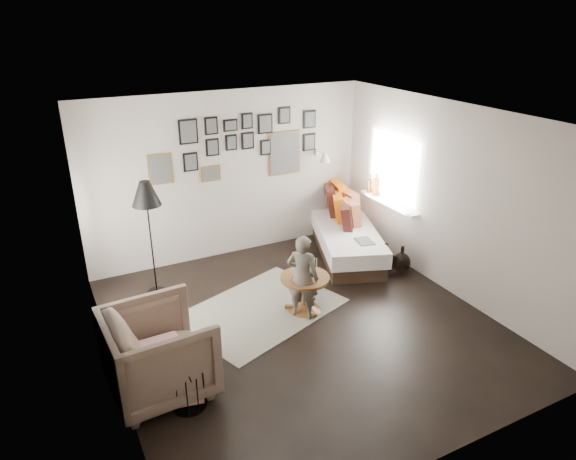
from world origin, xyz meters
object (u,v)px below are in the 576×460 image
daybed (344,234)px  demijohn_large (385,261)px  vase (299,268)px  pedestal_table (305,295)px  demijohn_small (401,263)px  armchair (159,352)px  magazine_basket (188,389)px  floor_lamp (146,198)px  child (303,277)px

daybed → demijohn_large: bearing=-58.0°
vase → demijohn_large: size_ratio=0.97×
pedestal_table → demijohn_small: (1.81, 0.28, -0.07)m
armchair → magazine_basket: 0.48m
pedestal_table → armchair: armchair is taller
floor_lamp → demijohn_large: (3.22, -0.96, -1.23)m
demijohn_large → pedestal_table: bearing=-165.9°
armchair → demijohn_small: size_ratio=2.38×
demijohn_large → armchair: bearing=-163.7°
magazine_basket → pedestal_table: bearing=28.6°
pedestal_table → daybed: (1.42, 1.28, 0.09)m
vase → daybed: daybed is taller
demijohn_small → child: size_ratio=0.37×
daybed → floor_lamp: bearing=-161.0°
demijohn_small → floor_lamp: bearing=162.6°
vase → magazine_basket: 2.13m
daybed → demijohn_small: (0.40, -1.00, -0.16)m
vase → daybed: (1.50, 1.26, -0.32)m
vase → floor_lamp: bearing=139.1°
armchair → demijohn_large: size_ratio=2.16×
vase → demijohn_small: (1.89, 0.26, -0.48)m
vase → armchair: size_ratio=0.45×
vase → magazine_basket: bearing=-149.8°
vase → demijohn_small: bearing=7.8°
pedestal_table → vase: (-0.08, 0.02, 0.41)m
vase → armchair: vase is taller
demijohn_small → armchair: bearing=-166.2°
daybed → demijohn_large: daybed is taller
demijohn_large → child: child is taller
pedestal_table → vase: 0.42m
vase → child: bearing=-97.7°
pedestal_table → vase: bearing=166.0°
vase → child: size_ratio=0.40×
pedestal_table → armchair: (-2.06, -0.67, 0.23)m
demijohn_small → child: 1.99m
magazine_basket → armchair: bearing=115.7°
demijohn_large → demijohn_small: 0.25m
daybed → magazine_basket: bearing=-124.5°
pedestal_table → child: bearing=-131.0°
pedestal_table → demijohn_large: 1.65m
daybed → demijohn_small: bearing=-47.7°
magazine_basket → vase: bearing=30.2°
demijohn_small → child: (-1.91, -0.39, 0.41)m
magazine_basket → demijohn_large: demijohn_large is taller
armchair → floor_lamp: floor_lamp is taller
magazine_basket → demijohn_small: demijohn_small is taller
armchair → demijohn_large: 3.82m
pedestal_table → daybed: size_ratio=0.29×
demijohn_large → child: bearing=-163.2°
pedestal_table → demijohn_large: bearing=14.1°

